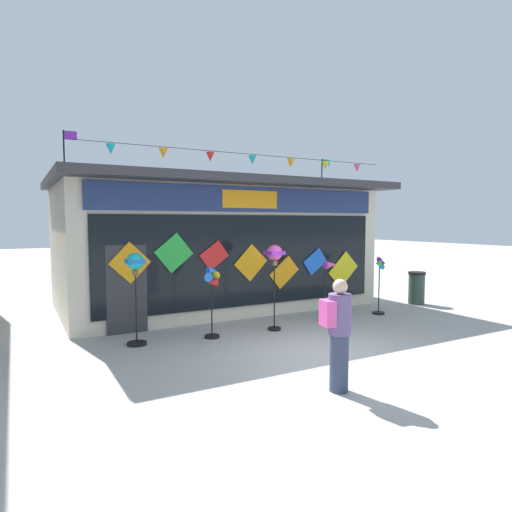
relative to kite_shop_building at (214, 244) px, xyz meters
The scene contains 9 objects.
ground_plane 6.13m from the kite_shop_building, 92.68° to the right, with size 80.00×80.00×0.00m, color #ADAAA5.
kite_shop_building is the anchor object (origin of this frame).
wind_spinner_far_left 4.67m from the kite_shop_building, 133.25° to the right, with size 0.40×0.40×1.90m.
wind_spinner_left 4.06m from the kite_shop_building, 113.91° to the right, with size 0.45×0.33×1.57m.
wind_spinner_center_left 3.69m from the kite_shop_building, 91.13° to the right, with size 0.37×0.37×1.99m.
wind_spinner_center_right 3.96m from the kite_shop_building, 64.48° to the right, with size 0.57×0.30×1.53m.
wind_spinner_right 4.97m from the kite_shop_building, 46.86° to the right, with size 0.35×0.32×1.58m.
person_near_camera 7.46m from the kite_shop_building, 99.12° to the right, with size 0.47×0.35×1.68m.
trash_bin 6.36m from the kite_shop_building, 28.86° to the right, with size 0.52×0.52×0.99m.
Camera 1 is at (-5.04, -6.45, 2.52)m, focal length 30.82 mm.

